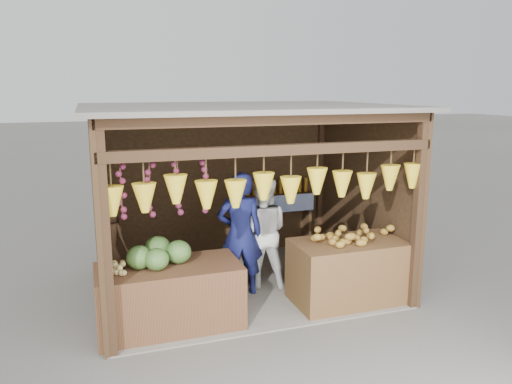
% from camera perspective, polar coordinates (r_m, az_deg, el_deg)
% --- Properties ---
extents(ground, '(80.00, 80.00, 0.00)m').
position_cam_1_polar(ground, '(7.57, -1.56, -10.64)').
color(ground, '#514F49').
rests_on(ground, ground).
extents(stall_structure, '(4.30, 3.30, 2.66)m').
position_cam_1_polar(stall_structure, '(7.05, -1.79, 1.81)').
color(stall_structure, slate).
rests_on(stall_structure, ground).
extents(back_shelf, '(1.25, 0.32, 1.32)m').
position_cam_1_polar(back_shelf, '(8.79, 2.48, -1.46)').
color(back_shelf, '#382314').
rests_on(back_shelf, ground).
extents(counter_left, '(1.73, 0.85, 0.79)m').
position_cam_1_polar(counter_left, '(6.30, -9.86, -11.69)').
color(counter_left, '#452917').
rests_on(counter_left, ground).
extents(counter_right, '(1.50, 0.85, 0.86)m').
position_cam_1_polar(counter_right, '(7.00, 10.42, -8.94)').
color(counter_right, '#50361A').
rests_on(counter_right, ground).
extents(stool, '(0.34, 0.34, 0.32)m').
position_cam_1_polar(stool, '(7.42, -16.09, -10.25)').
color(stool, black).
rests_on(stool, ground).
extents(man_standing, '(0.70, 0.52, 1.77)m').
position_cam_1_polar(man_standing, '(6.98, -1.83, -4.86)').
color(man_standing, '#14194D').
rests_on(man_standing, ground).
extents(woman_standing, '(0.96, 0.86, 1.65)m').
position_cam_1_polar(woman_standing, '(7.30, 0.71, -4.63)').
color(woman_standing, silver).
rests_on(woman_standing, ground).
extents(vendor_seated, '(0.60, 0.57, 1.03)m').
position_cam_1_polar(vendor_seated, '(7.20, -16.39, -5.24)').
color(vendor_seated, brown).
rests_on(vendor_seated, stool).
extents(melon_pile, '(1.00, 0.50, 0.32)m').
position_cam_1_polar(melon_pile, '(6.13, -11.03, -6.85)').
color(melon_pile, '#1F4C14').
rests_on(melon_pile, counter_left).
extents(tanfruit_pile, '(0.34, 0.40, 0.13)m').
position_cam_1_polar(tanfruit_pile, '(6.04, -15.94, -8.32)').
color(tanfruit_pile, '#A5974C').
rests_on(tanfruit_pile, counter_left).
extents(mango_pile, '(1.40, 0.64, 0.22)m').
position_cam_1_polar(mango_pile, '(6.88, 11.00, -4.59)').
color(mango_pile, '#B64318').
rests_on(mango_pile, counter_right).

